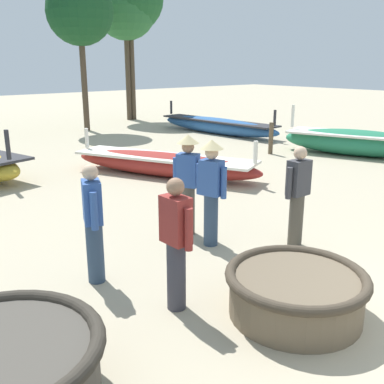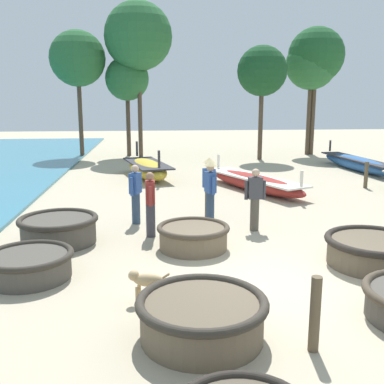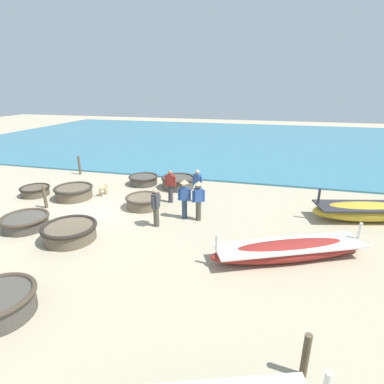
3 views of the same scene
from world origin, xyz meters
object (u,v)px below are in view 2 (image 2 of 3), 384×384
at_px(long_boat_red_hull, 357,163).
at_px(mooring_post_inland, 366,175).
at_px(long_boat_green_hull, 254,182).
at_px(tree_tall_back, 311,64).
at_px(dog, 146,281).
at_px(tree_left_mid, 262,71).
at_px(fisherman_standing_right, 210,187).
at_px(coracle_front_left, 202,316).
at_px(tree_rightmost, 316,56).
at_px(coracle_weathered, 29,264).
at_px(tree_center, 127,79).
at_px(tree_leftmost, 78,59).
at_px(long_boat_white_hull, 147,168).
at_px(tree_right_mid, 138,36).
at_px(fisherman_by_coracle, 255,198).
at_px(fisherman_standing_left, 136,193).
at_px(fisherman_with_hat, 150,203).
at_px(coracle_far_left, 59,228).
at_px(coracle_tilted, 193,236).
at_px(coracle_upturned, 374,250).
at_px(fisherman_hauling, 209,183).
at_px(mooring_post_mid_beach, 315,314).

relative_size(long_boat_red_hull, mooring_post_inland, 6.14).
bearing_deg(long_boat_green_hull, tree_tall_back, 61.49).
height_order(dog, tree_left_mid, tree_left_mid).
bearing_deg(mooring_post_inland, dog, -132.23).
bearing_deg(tree_tall_back, fisherman_standing_right, -118.34).
distance_m(coracle_front_left, tree_rightmost, 22.75).
relative_size(coracle_weathered, tree_center, 0.29).
bearing_deg(tree_leftmost, long_boat_white_hull, -63.02).
bearing_deg(tree_right_mid, fisherman_by_coracle, -78.45).
height_order(dog, tree_leftmost, tree_leftmost).
bearing_deg(coracle_front_left, fisherman_by_coracle, 69.21).
bearing_deg(fisherman_standing_right, tree_leftmost, 110.52).
xyz_separation_m(tree_center, tree_tall_back, (10.54, -0.36, 0.85)).
height_order(tree_left_mid, tree_tall_back, tree_tall_back).
relative_size(long_boat_white_hull, fisherman_standing_left, 2.80).
height_order(coracle_weathered, tree_rightmost, tree_rightmost).
distance_m(tree_left_mid, tree_leftmost, 10.06).
distance_m(dog, tree_center, 19.90).
relative_size(long_boat_green_hull, fisherman_with_hat, 3.27).
bearing_deg(tree_right_mid, tree_left_mid, -15.36).
relative_size(long_boat_green_hull, dog, 7.59).
bearing_deg(mooring_post_inland, coracle_far_left, -151.08).
relative_size(fisherman_standing_right, tree_left_mid, 0.28).
xyz_separation_m(fisherman_by_coracle, tree_leftmost, (-6.42, 15.34, 4.56)).
xyz_separation_m(coracle_tilted, dog, (-1.01, -2.59, 0.08)).
bearing_deg(fisherman_standing_left, long_boat_red_hull, 39.47).
distance_m(long_boat_green_hull, tree_rightmost, 12.97).
bearing_deg(coracle_upturned, dog, -164.26).
distance_m(dog, tree_left_mid, 18.71).
relative_size(tree_leftmost, tree_tall_back, 1.04).
height_order(coracle_far_left, fisherman_standing_right, fisherman_standing_right).
relative_size(coracle_upturned, tree_tall_back, 0.29).
relative_size(coracle_upturned, fisherman_hauling, 1.15).
bearing_deg(dog, coracle_upturned, 15.74).
bearing_deg(tree_tall_back, dog, -116.27).
bearing_deg(fisherman_with_hat, tree_left_mid, 66.20).
bearing_deg(coracle_upturned, fisherman_hauling, 124.27).
height_order(fisherman_by_coracle, tree_center, tree_center).
bearing_deg(tree_tall_back, coracle_upturned, -105.53).
height_order(coracle_front_left, long_boat_green_hull, long_boat_green_hull).
distance_m(coracle_tilted, long_boat_red_hull, 13.49).
relative_size(coracle_upturned, dog, 2.84).
bearing_deg(coracle_weathered, fisherman_with_hat, 46.40).
relative_size(coracle_front_left, tree_left_mid, 0.30).
bearing_deg(tree_tall_back, mooring_post_mid_beach, -109.27).
bearing_deg(fisherman_with_hat, coracle_weathered, -133.60).
height_order(coracle_tilted, fisherman_standing_right, fisherman_standing_right).
relative_size(coracle_upturned, coracle_tilted, 1.20).
height_order(mooring_post_inland, tree_left_mid, tree_left_mid).
bearing_deg(coracle_tilted, tree_rightmost, 62.27).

